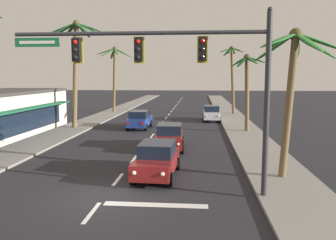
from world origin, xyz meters
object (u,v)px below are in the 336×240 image
palm_left_second (76,55)px  palm_right_second (247,79)px  sedan_third_in_queue (169,136)px  palm_right_third (232,69)px  sedan_parked_nearest_kerb (212,113)px  palm_left_third (114,67)px  sedan_lead_at_stop_bar (157,159)px  traffic_signal_mast (182,66)px  sedan_oncoming_far (140,119)px  palm_right_nearest (293,68)px

palm_left_second → palm_right_second: size_ratio=1.46×
sedan_third_in_queue → palm_right_third: 23.24m
sedan_parked_nearest_kerb → palm_left_third: palm_left_third is taller
palm_right_third → sedan_lead_at_stop_bar: bearing=-102.3°
traffic_signal_mast → sedan_parked_nearest_kerb: bearing=85.2°
sedan_oncoming_far → palm_left_second: palm_left_second is taller
palm_left_third → sedan_parked_nearest_kerb: bearing=-29.8°
sedan_oncoming_far → palm_left_third: size_ratio=0.51×
sedan_lead_at_stop_bar → sedan_oncoming_far: (-3.53, 15.68, 0.00)m
palm_left_third → traffic_signal_mast: bearing=-71.8°
sedan_parked_nearest_kerb → sedan_third_in_queue: bearing=-102.3°
sedan_parked_nearest_kerb → palm_right_second: (2.70, -7.84, 3.79)m
traffic_signal_mast → palm_right_nearest: bearing=29.3°
palm_right_third → palm_right_nearest: bearing=-89.8°
palm_left_second → sedan_third_in_queue: bearing=-41.8°
traffic_signal_mast → sedan_oncoming_far: 19.56m
sedan_lead_at_stop_bar → palm_left_third: bearing=107.4°
sedan_parked_nearest_kerb → palm_left_third: size_ratio=0.51×
palm_left_second → palm_right_second: bearing=-2.5°
traffic_signal_mast → sedan_oncoming_far: (-4.89, 18.41, -4.44)m
sedan_oncoming_far → traffic_signal_mast: bearing=-75.1°
sedan_third_in_queue → palm_right_second: (6.09, 7.66, 3.79)m
traffic_signal_mast → palm_right_third: size_ratio=1.18×
sedan_lead_at_stop_bar → sedan_parked_nearest_kerb: bearing=81.1°
sedan_third_in_queue → sedan_parked_nearest_kerb: bearing=77.7°
palm_right_nearest → palm_right_second: (-0.15, 14.17, -0.62)m
sedan_third_in_queue → palm_left_second: bearing=138.2°
palm_right_nearest → palm_left_third: bearing=117.9°
palm_left_second → palm_left_third: (0.08, 14.41, -0.65)m
traffic_signal_mast → palm_left_third: bearing=108.2°
traffic_signal_mast → palm_right_third: bearing=81.1°
palm_left_third → palm_right_nearest: (15.47, -29.26, -0.89)m
sedan_lead_at_stop_bar → palm_left_second: palm_left_second is taller
palm_right_second → palm_right_nearest: bearing=-89.4°
palm_right_third → palm_left_second: bearing=-138.8°
sedan_oncoming_far → sedan_parked_nearest_kerb: bearing=42.4°
palm_right_nearest → palm_right_second: 14.19m
sedan_oncoming_far → palm_right_second: 10.51m
sedan_third_in_queue → palm_left_second: size_ratio=0.45×
traffic_signal_mast → sedan_parked_nearest_kerb: traffic_signal_mast is taller
sedan_lead_at_stop_bar → sedan_third_in_queue: (0.06, 6.56, 0.00)m
palm_right_second → palm_right_third: 14.24m
palm_left_third → palm_right_nearest: size_ratio=1.25×
palm_right_nearest → palm_right_third: bearing=90.2°
sedan_parked_nearest_kerb → palm_right_second: palm_right_second is taller
sedan_lead_at_stop_bar → palm_left_third: (-9.17, 29.30, 5.31)m
traffic_signal_mast → sedan_oncoming_far: size_ratio=2.28×
sedan_parked_nearest_kerb → palm_right_nearest: size_ratio=0.63×
sedan_oncoming_far → palm_right_second: palm_right_second is taller
sedan_lead_at_stop_bar → sedan_third_in_queue: size_ratio=1.00×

